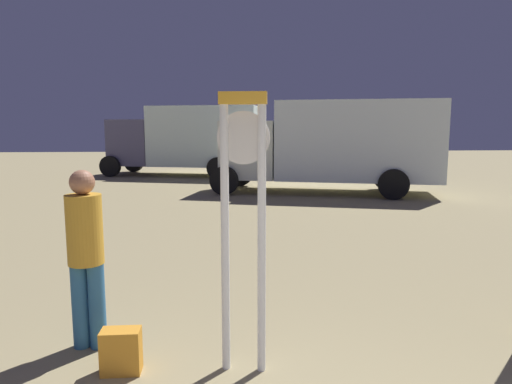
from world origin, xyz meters
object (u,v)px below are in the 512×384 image
Objects in this scene: person_near_clock at (86,250)px; standing_clock at (243,205)px; backpack at (121,351)px; box_truck_far at (189,138)px; box_truck_near at (335,143)px.

standing_clock is at bearing -19.33° from person_near_clock.
standing_clock is at bearing -1.26° from backpack.
box_truck_far is at bearing 95.49° from standing_clock.
box_truck_near is at bearing 67.03° from backpack.
standing_clock is 1.39× the size of person_near_clock.
backpack is 0.05× the size of box_truck_near.
person_near_clock is at bearing 160.67° from standing_clock.
person_near_clock is 0.23× the size of box_truck_near.
standing_clock is 1.63m from backpack.
person_near_clock is (-1.44, 0.51, -0.49)m from standing_clock.
box_truck_near is at bearing -49.26° from box_truck_far.
box_truck_far reaches higher than box_truck_near.
standing_clock reaches higher than backpack.
person_near_clock is at bearing -115.79° from box_truck_near.
backpack is at bearing -88.13° from box_truck_far.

